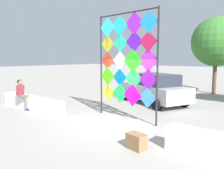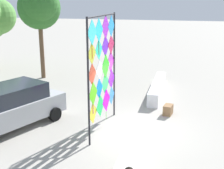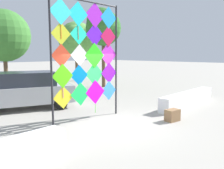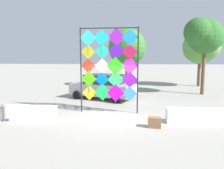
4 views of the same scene
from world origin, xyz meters
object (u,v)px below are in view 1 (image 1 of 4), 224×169
object	(u,v)px
parked_car	(154,88)
cardboard_box_large	(136,141)
tree_palm_like	(217,41)
kite_display_rack	(127,59)
seated_vendor	(22,92)

from	to	relation	value
parked_car	cardboard_box_large	xyz separation A→B (m)	(2.79, -5.97, -0.63)
tree_palm_like	cardboard_box_large	bearing A→B (deg)	-84.54
kite_display_rack	parked_car	size ratio (longest dim) A/B	0.93
cardboard_box_large	tree_palm_like	distance (m)	12.31
kite_display_rack	seated_vendor	world-z (taller)	kite_display_rack
parked_car	tree_palm_like	world-z (taller)	tree_palm_like
seated_vendor	tree_palm_like	size ratio (longest dim) A/B	0.28
seated_vendor	parked_car	xyz separation A→B (m)	(4.23, 5.54, -0.03)
seated_vendor	parked_car	bearing A→B (deg)	52.62
kite_display_rack	parked_car	distance (m)	4.02
parked_car	tree_palm_like	xyz separation A→B (m)	(1.67, 5.77, 2.89)
parked_car	cardboard_box_large	world-z (taller)	parked_car
seated_vendor	parked_car	world-z (taller)	parked_car
cardboard_box_large	tree_palm_like	world-z (taller)	tree_palm_like
kite_display_rack	seated_vendor	distance (m)	5.56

